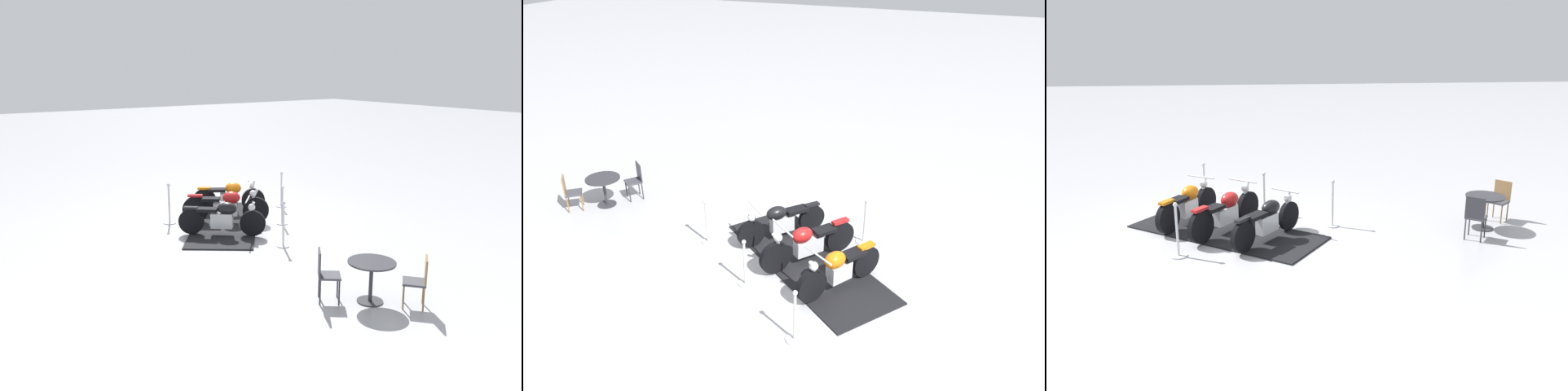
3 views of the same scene
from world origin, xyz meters
TOP-DOWN VIEW (x-y plane):
  - ground_plane at (0.00, 0.00)m, footprint 80.00×80.00m
  - display_platform at (0.00, 0.00)m, footprint 3.92×4.52m
  - motorcycle_black at (0.61, 0.90)m, footprint 1.75×1.51m
  - motorcycle_maroon at (-0.03, 0.02)m, footprint 1.94×1.50m
  - motorcycle_copper at (-0.66, -0.87)m, footprint 1.85×1.23m
  - stanchion_right_rear at (-2.33, -0.61)m, footprint 0.33×0.33m
  - stanchion_right_front at (-0.14, 2.41)m, footprint 0.30×0.30m
  - stanchion_right_mid at (-1.24, 0.90)m, footprint 0.29×0.29m
  - stanchion_left_mid at (1.24, -0.90)m, footprint 0.35×0.35m
  - cafe_table at (0.41, 5.77)m, footprint 0.87×0.87m
  - cafe_chair_near_table at (-0.13, 6.39)m, footprint 0.56×0.56m
  - cafe_chair_across_table at (1.06, 5.27)m, footprint 0.56×0.56m

SIDE VIEW (x-z plane):
  - ground_plane at x=0.00m, z-range 0.00..0.00m
  - display_platform at x=0.00m, z-range 0.00..0.04m
  - stanchion_left_mid at x=1.24m, z-range -0.22..0.90m
  - stanchion_right_rear at x=-2.33m, z-range -0.19..0.88m
  - stanchion_right_mid at x=-1.24m, z-range -0.15..0.91m
  - stanchion_right_front at x=-0.14m, z-range -0.16..0.94m
  - motorcycle_black at x=0.61m, z-range 0.02..0.97m
  - motorcycle_copper at x=-0.66m, z-range 0.00..0.99m
  - motorcycle_maroon at x=-0.03m, z-range -0.02..1.02m
  - cafe_chair_near_table at x=-0.13m, z-range 0.07..1.00m
  - cafe_chair_across_table at x=1.06m, z-range 0.08..1.05m
  - cafe_table at x=0.41m, z-range 0.20..0.98m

